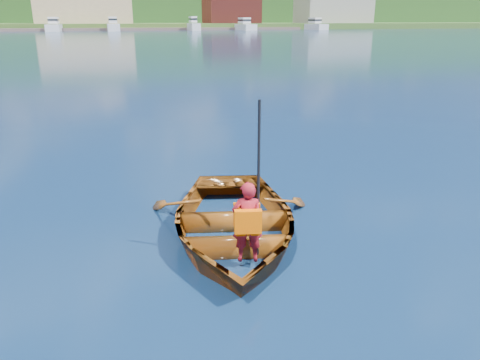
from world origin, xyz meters
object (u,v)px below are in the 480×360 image
(dock, at_px, (87,29))
(marina_yachts, at_px, (92,26))
(child_paddler, at_px, (248,221))
(rowboat, at_px, (233,222))

(dock, bearing_deg, marina_yachts, -68.86)
(child_paddler, height_order, marina_yachts, marina_yachts)
(rowboat, xyz_separation_m, dock, (-5.31, 148.02, 0.15))
(dock, distance_m, marina_yachts, 5.13)
(child_paddler, height_order, dock, child_paddler)
(marina_yachts, bearing_deg, rowboat, -88.60)
(child_paddler, bearing_deg, marina_yachts, 91.37)
(child_paddler, bearing_deg, rowboat, 87.09)
(rowboat, distance_m, child_paddler, 1.00)
(child_paddler, xyz_separation_m, marina_yachts, (-3.45, 144.24, 0.76))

